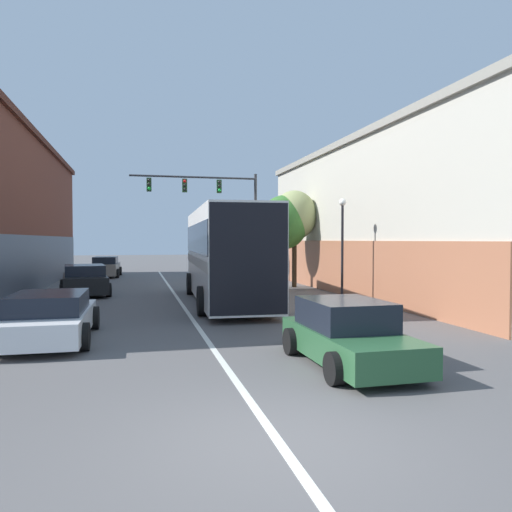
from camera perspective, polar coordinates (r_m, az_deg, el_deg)
The scene contains 12 objects.
ground_plane at distance 6.68m, azimuth 2.55°, elevation -20.40°, with size 160.00×160.00×0.00m, color #565454.
lane_center_line at distance 20.28m, azimuth -8.57°, elevation -5.32°, with size 0.14×40.22×0.01m.
building_right_storefront at distance 24.95m, azimuth 17.92°, elevation 4.41°, with size 7.90×21.86×7.12m.
bus at distance 20.00m, azimuth -3.47°, elevation 0.53°, with size 3.11×10.80×3.70m.
hatchback_foreground at distance 10.38m, azimuth 10.46°, elevation -8.83°, with size 1.94×3.89×1.30m.
parked_car_left_near at distance 24.37m, azimuth -19.01°, elevation -2.63°, with size 2.58×4.79×1.39m.
parked_car_left_mid at distance 13.54m, azimuth -22.45°, elevation -6.50°, with size 2.11×4.57×1.22m.
parked_car_left_far at distance 35.64m, azimuth -16.79°, elevation -1.23°, with size 2.03×4.51×1.39m.
traffic_signal_gantry at distance 30.60m, azimuth -4.66°, elevation 6.30°, with size 7.69×0.36×6.61m.
street_lamp at distance 19.90m, azimuth 9.83°, elevation 1.05°, with size 0.29×0.29×4.15m.
street_tree_near at distance 26.76m, azimuth 4.42°, elevation 4.60°, with size 2.40×2.16×5.17m.
street_tree_far at distance 26.53m, azimuth 3.20°, elevation 3.82°, with size 2.61×2.35×4.90m.
Camera 1 is at (-1.71, -5.94, 2.53)m, focal length 35.00 mm.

